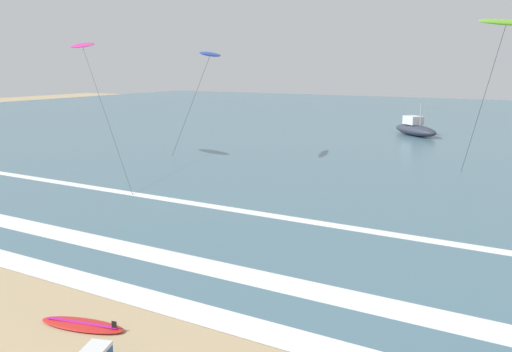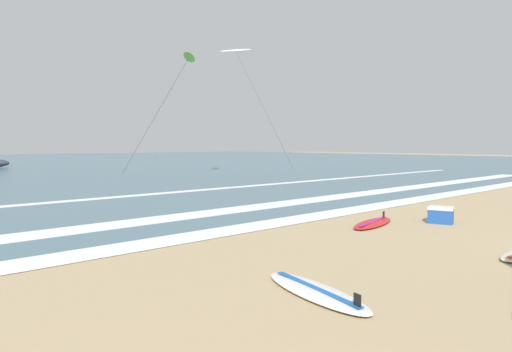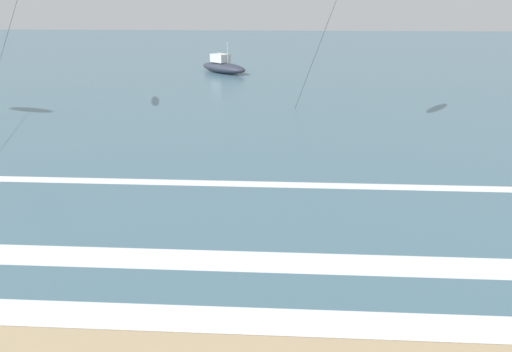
% 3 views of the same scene
% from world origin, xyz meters
% --- Properties ---
extents(ocean_surface, '(140.00, 90.00, 0.01)m').
position_xyz_m(ocean_surface, '(0.00, 53.01, 0.01)').
color(ocean_surface, '#476B7A').
rests_on(ocean_surface, ground).
extents(wave_foam_shoreline, '(54.09, 0.95, 0.01)m').
position_xyz_m(wave_foam_shoreline, '(1.31, 8.41, 0.01)').
color(wave_foam_shoreline, white).
rests_on(wave_foam_shoreline, ocean_surface).
extents(wave_foam_mid_break, '(46.88, 1.08, 0.01)m').
position_xyz_m(wave_foam_mid_break, '(-1.61, 10.96, 0.01)').
color(wave_foam_mid_break, white).
rests_on(wave_foam_mid_break, ocean_surface).
extents(wave_foam_outer_break, '(45.32, 0.57, 0.01)m').
position_xyz_m(wave_foam_outer_break, '(1.11, 16.67, 0.01)').
color(wave_foam_outer_break, white).
rests_on(wave_foam_outer_break, ocean_surface).
extents(surfboard_foreground_flat, '(2.18, 1.07, 0.25)m').
position_xyz_m(surfboard_foreground_flat, '(-1.08, 6.58, 0.05)').
color(surfboard_foreground_flat, red).
rests_on(surfboard_foreground_flat, ground).
extents(kite_lime_low_near, '(3.39, 6.82, 7.78)m').
position_xyz_m(kite_lime_low_near, '(5.35, 24.52, 7.53)').
color(kite_lime_low_near, '#70C628').
rests_on(kite_lime_low_near, ground).
extents(kite_magenta_high_left, '(11.42, 7.41, 7.21)m').
position_xyz_m(kite_magenta_high_left, '(-18.44, 22.98, 6.94)').
color(kite_magenta_high_left, '#CC2384').
rests_on(kite_magenta_high_left, ground).
extents(kite_blue_high_right, '(3.52, 3.29, 6.66)m').
position_xyz_m(kite_blue_high_right, '(-11.27, 26.50, 6.42)').
color(kite_blue_high_right, blue).
rests_on(kite_blue_high_right, ground).
extents(offshore_boat, '(5.00, 4.74, 2.70)m').
position_xyz_m(offshore_boat, '(-2.86, 44.15, 0.55)').
color(offshore_boat, '#2D3342').
rests_on(offshore_boat, ground).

